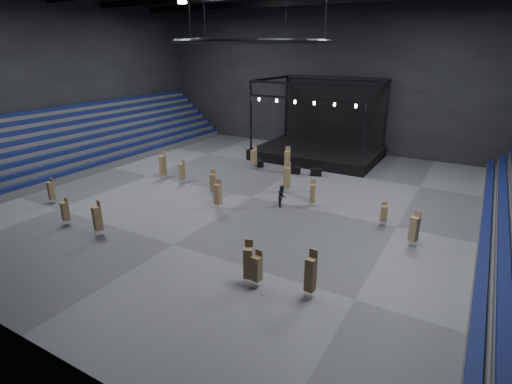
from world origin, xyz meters
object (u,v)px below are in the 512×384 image
Objects in this scene: chair_stack_3 at (182,171)px; chair_stack_12 at (65,211)px; chair_stack_1 at (97,218)px; chair_stack_6 at (163,165)px; chair_stack_4 at (51,190)px; flight_case_right at (316,172)px; flight_case_mid at (295,170)px; chair_stack_2 at (248,262)px; chair_stack_5 at (257,268)px; chair_stack_15 at (313,193)px; chair_stack_11 at (254,157)px; chair_stack_14 at (213,182)px; chair_stack_9 at (414,228)px; man_center at (214,183)px; flight_case_left at (259,163)px; chair_stack_8 at (384,213)px; chair_stack_0 at (287,177)px; chair_stack_10 at (218,194)px; stage at (320,145)px; chair_stack_7 at (311,274)px; crew_member at (282,196)px; chair_stack_13 at (287,160)px.

chair_stack_3 is 12.01m from chair_stack_12.
chair_stack_6 is (-4.91, 12.03, 0.11)m from chair_stack_1.
flight_case_right is at bearing 57.95° from chair_stack_4.
chair_stack_2 is (6.48, -20.32, 1.00)m from flight_case_mid.
flight_case_mid is 0.42× the size of chair_stack_1.
chair_stack_4 is (-14.34, -18.11, 0.80)m from flight_case_mid.
chair_stack_15 is (-1.95, 12.73, 0.01)m from chair_stack_5.
chair_stack_11 reaches higher than chair_stack_14.
flight_case_mid is at bearing 162.01° from chair_stack_9.
chair_stack_11 is at bearing 70.83° from chair_stack_4.
flight_case_left is at bearing -78.26° from man_center.
chair_stack_14 is at bearing 160.66° from chair_stack_8.
chair_stack_1 is at bearing 13.49° from chair_stack_12.
chair_stack_0 is 8.23m from chair_stack_11.
chair_stack_10 is 1.36× the size of man_center.
chair_stack_14 is at bearing 142.27° from chair_stack_5.
chair_stack_14 is at bearing 114.85° from chair_stack_2.
chair_stack_1 is 12.87m from chair_stack_5.
stage is at bearing 90.47° from chair_stack_15.
chair_stack_1 is (-1.20, -20.74, 0.98)m from flight_case_left.
chair_stack_5 is at bearing -132.70° from chair_stack_8.
crew_member is at bearing 129.33° from chair_stack_7.
chair_stack_13 is at bearing 18.84° from chair_stack_11.
chair_stack_15 reaches higher than chair_stack_8.
chair_stack_13 is (-2.56, 5.34, 0.02)m from chair_stack_0.
chair_stack_14 is (-14.84, -1.02, 0.22)m from chair_stack_8.
chair_stack_14 is at bearing 174.18° from chair_stack_15.
chair_stack_1 is 1.41× the size of chair_stack_8.
chair_stack_0 reaches higher than chair_stack_11.
chair_stack_6 is 1.56× the size of man_center.
crew_member is at bearing -18.52° from chair_stack_14.
flight_case_left is at bearing 67.44° from chair_stack_6.
chair_stack_7 is 0.96× the size of chair_stack_13.
stage reaches higher than chair_stack_3.
chair_stack_0 is at bearing -43.45° from flight_case_left.
chair_stack_14 is at bearing -4.50° from chair_stack_3.
flight_case_left is 20.80m from chair_stack_1.
chair_stack_15 reaches higher than chair_stack_12.
chair_stack_0 is (1.76, -5.66, 1.10)m from flight_case_mid.
chair_stack_14 is 6.61m from crew_member.
chair_stack_5 is at bearing -100.04° from chair_stack_15.
chair_stack_10 is 1.09× the size of chair_stack_15.
crew_member is (-3.59, 11.42, -0.45)m from chair_stack_2.
chair_stack_15 is 2.55m from crew_member.
chair_stack_10 is 3.90m from man_center.
flight_case_right is 16.18m from chair_stack_9.
chair_stack_12 is at bearing -119.20° from flight_case_right.
chair_stack_7 reaches higher than flight_case_right.
chair_stack_14 reaches higher than chair_stack_8.
chair_stack_8 is 0.64× the size of chair_stack_13.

